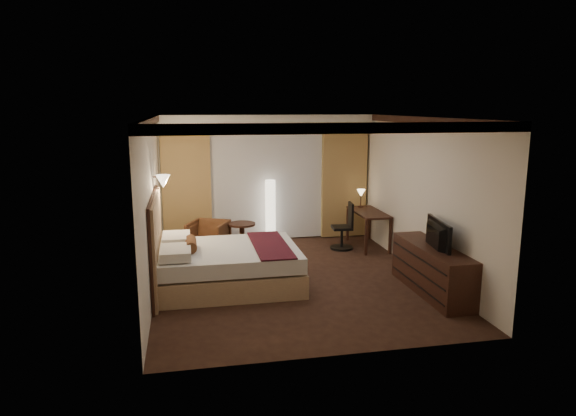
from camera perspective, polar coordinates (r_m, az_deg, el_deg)
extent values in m
cube|color=black|center=(8.76, 0.52, -7.90)|extent=(4.50, 5.50, 0.01)
cube|color=white|center=(8.27, 0.55, 10.05)|extent=(4.50, 5.50, 0.01)
cube|color=white|center=(11.08, -2.40, 3.34)|extent=(4.50, 0.02, 2.70)
cube|color=white|center=(8.25, -14.93, 0.23)|extent=(0.02, 5.50, 2.70)
cube|color=white|center=(9.14, 14.48, 1.29)|extent=(0.02, 5.50, 2.70)
cube|color=white|center=(10.73, -2.24, 9.79)|extent=(4.50, 0.50, 0.20)
cube|color=silver|center=(11.02, -2.33, 2.77)|extent=(2.48, 0.04, 2.45)
cube|color=tan|center=(10.83, -11.21, 2.41)|extent=(1.00, 0.14, 2.45)
cube|color=tan|center=(11.35, 6.24, 2.97)|extent=(1.00, 0.14, 2.45)
imported|color=#543719|center=(10.25, -8.84, -3.06)|extent=(0.92, 0.90, 0.73)
imported|color=black|center=(8.16, 15.76, -2.23)|extent=(0.70, 1.06, 0.13)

